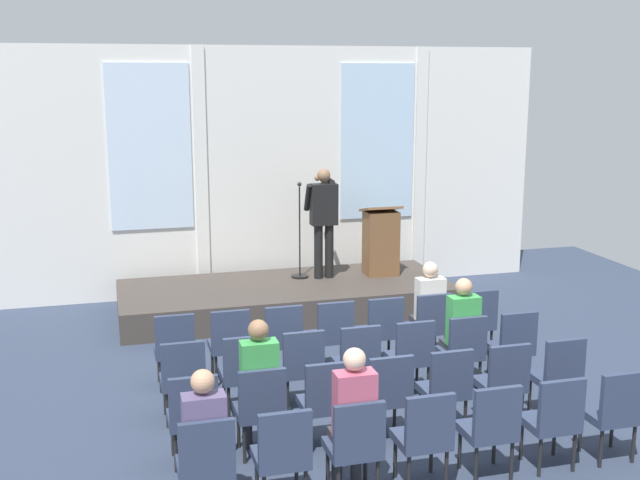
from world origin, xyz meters
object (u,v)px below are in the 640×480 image
chair_r0_c3 (333,331)px  audience_r3_c2 (353,414)px  chair_r1_c1 (243,370)px  chair_r1_c4 (411,353)px  chair_r2_c6 (558,372)px  chair_r0_c2 (282,336)px  chair_r2_c5 (504,378)px  chair_r2_c1 (260,405)px  chair_r1_c5 (463,348)px  audience_r2_c1 (259,380)px  mic_stand (300,257)px  chair_r3_c6 (614,409)px  chair_r0_c4 (383,327)px  chair_r0_c5 (430,323)px  chair_r2_c0 (193,413)px  speaker (323,215)px  chair_r0_c1 (229,341)px  audience_r3_c0 (204,435)px  chair_r1_c2 (301,364)px  chair_r3_c4 (491,425)px  lectern (381,241)px  audience_r1_c5 (461,328)px  chair_r1_c6 (513,343)px  chair_r0_c0 (175,345)px  chair_r0_c6 (476,319)px  chair_r3_c3 (425,433)px  chair_r3_c1 (282,451)px  chair_r3_c2 (355,442)px  chair_r1_c3 (357,358)px  chair_r1_c0 (183,375)px  chair_r2_c4 (447,385)px  chair_r3_c5 (554,417)px  chair_r2_c3 (387,391)px  chair_r3_c0 (206,461)px

chair_r0_c3 → audience_r3_c2: 2.93m
chair_r1_c1 → chair_r1_c4: (1.95, 0.00, 0.00)m
chair_r2_c6 → chair_r0_c2: bearing=143.2°
chair_r2_c5 → chair_r2_c1: bearing=180.0°
chair_r1_c5 → chair_r2_c6: bearing=-56.3°
audience_r2_c1 → mic_stand: bearing=71.7°
chair_r3_c6 → chair_r0_c4: bearing=114.0°
chair_r0_c5 → chair_r2_c0: 3.80m
speaker → chair_r1_c5: bearing=-81.0°
chair_r0_c1 → audience_r3_c0: size_ratio=0.71×
chair_r0_c2 → chair_r2_c5: bearing=-45.0°
chair_r0_c4 → chair_r1_c2: same height
mic_stand → chair_r0_c4: (0.33, -3.05, -0.23)m
chair_r2_c1 → chair_r2_c6: size_ratio=1.00×
chair_r2_c0 → chair_r0_c2: bearing=56.3°
chair_r0_c2 → chair_r3_c4: same height
lectern → chair_r2_c0: bearing=-126.7°
audience_r1_c5 → chair_r2_c0: 3.43m
speaker → chair_r1_c6: speaker is taller
audience_r1_c5 → chair_r1_c1: bearing=-178.3°
chair_r0_c0 → chair_r3_c4: 3.92m
chair_r0_c1 → chair_r0_c6: (3.26, 0.00, 0.00)m
audience_r1_c5 → chair_r3_c3: 2.42m
chair_r3_c1 → chair_r3_c2: bearing=0.0°
chair_r1_c3 → chair_r3_c1: 2.35m
chair_r1_c6 → audience_r1_c5: bearing=173.1°
chair_r0_c2 → chair_r1_c0: bearing=-143.2°
audience_r3_c2 → chair_r3_c6: size_ratio=1.47×
chair_r0_c5 → audience_r3_c2: audience_r3_c2 is taller
audience_r3_c0 → chair_r2_c0: bearing=90.0°
chair_r2_c0 → chair_r2_c4: same height
chair_r0_c0 → chair_r2_c1: same height
chair_r3_c1 → chair_r2_c4: bearing=26.5°
chair_r1_c2 → chair_r1_c1: bearing=180.0°
chair_r3_c2 → chair_r3_c5: (1.95, 0.00, 0.00)m
chair_r2_c3 → audience_r3_c2: size_ratio=0.68×
mic_stand → chair_r2_c6: (1.63, -5.00, -0.23)m
audience_r2_c1 → chair_r3_c0: audience_r2_c1 is taller
chair_r1_c1 → chair_r2_c1: bearing=-90.0°
audience_r3_c0 → chair_r3_c3: (1.95, -0.08, -0.20)m
chair_r1_c4 → chair_r1_c5: size_ratio=1.00×
chair_r0_c5 → chair_r3_c3: bearing=-114.0°
audience_r2_c1 → chair_r2_c4: (1.95, -0.08, -0.23)m
chair_r0_c2 → chair_r2_c4: bearing=-56.3°
chair_r0_c2 → chair_r1_c0: 1.63m
lectern → chair_r1_c3: (-1.65, -3.86, -0.45)m
chair_r0_c2 → audience_r3_c2: 2.86m
chair_r1_c1 → chair_r3_c4: 2.76m
speaker → lectern: bearing=-2.9°
audience_r1_c5 → audience_r2_c1: bearing=-159.4°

